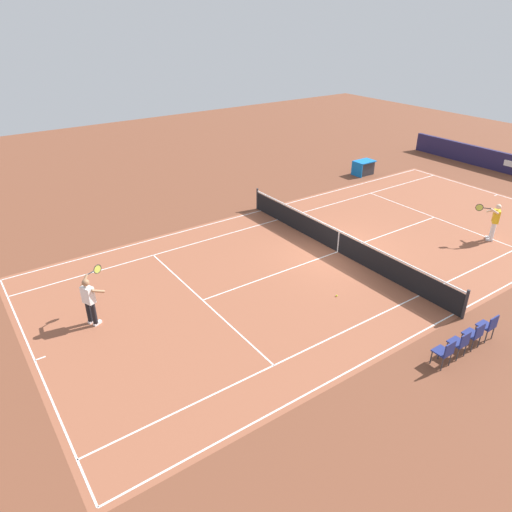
{
  "coord_description": "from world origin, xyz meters",
  "views": [
    {
      "loc": [
        12.75,
        12.3,
        8.93
      ],
      "look_at": [
        3.98,
        -0.24,
        0.9
      ],
      "focal_mm": 33.05,
      "sensor_mm": 36.0,
      "label": 1
    }
  ],
  "objects_px": {
    "tennis_player_near": "(90,299)",
    "spectator_chair_1": "(475,334)",
    "tennis_player_far": "(494,220)",
    "spectator_chair_3": "(445,351)",
    "spectator_chair_0": "(489,325)",
    "equipment_cart_tarped": "(363,168)",
    "tennis_ball": "(337,296)",
    "tennis_net": "(339,241)",
    "spectator_chair_2": "(460,342)"
  },
  "relations": [
    {
      "from": "tennis_net",
      "to": "spectator_chair_2",
      "type": "height_order",
      "value": "tennis_net"
    },
    {
      "from": "tennis_net",
      "to": "tennis_ball",
      "type": "relative_size",
      "value": 177.27
    },
    {
      "from": "tennis_net",
      "to": "spectator_chair_1",
      "type": "xyz_separation_m",
      "value": [
        1.11,
        6.85,
        0.03
      ]
    },
    {
      "from": "tennis_net",
      "to": "equipment_cart_tarped",
      "type": "bearing_deg",
      "value": -141.78
    },
    {
      "from": "tennis_player_far",
      "to": "spectator_chair_0",
      "type": "relative_size",
      "value": 1.93
    },
    {
      "from": "tennis_net",
      "to": "tennis_ball",
      "type": "height_order",
      "value": "tennis_net"
    },
    {
      "from": "tennis_player_near",
      "to": "spectator_chair_0",
      "type": "distance_m",
      "value": 12.22
    },
    {
      "from": "tennis_net",
      "to": "equipment_cart_tarped",
      "type": "height_order",
      "value": "tennis_net"
    },
    {
      "from": "spectator_chair_3",
      "to": "equipment_cart_tarped",
      "type": "xyz_separation_m",
      "value": [
        -11.01,
        -13.53,
        -0.08
      ]
    },
    {
      "from": "equipment_cart_tarped",
      "to": "tennis_ball",
      "type": "bearing_deg",
      "value": 40.03
    },
    {
      "from": "spectator_chair_0",
      "to": "equipment_cart_tarped",
      "type": "bearing_deg",
      "value": -123.28
    },
    {
      "from": "spectator_chair_0",
      "to": "spectator_chair_3",
      "type": "distance_m",
      "value": 2.13
    },
    {
      "from": "tennis_net",
      "to": "equipment_cart_tarped",
      "type": "xyz_separation_m",
      "value": [
        -8.48,
        -6.68,
        -0.05
      ]
    },
    {
      "from": "tennis_player_near",
      "to": "equipment_cart_tarped",
      "type": "relative_size",
      "value": 1.36
    },
    {
      "from": "tennis_ball",
      "to": "spectator_chair_1",
      "type": "xyz_separation_m",
      "value": [
        -1.32,
        4.36,
        0.49
      ]
    },
    {
      "from": "spectator_chair_0",
      "to": "spectator_chair_1",
      "type": "bearing_deg",
      "value": 0.0
    },
    {
      "from": "spectator_chair_1",
      "to": "spectator_chair_3",
      "type": "height_order",
      "value": "same"
    },
    {
      "from": "tennis_player_near",
      "to": "spectator_chair_2",
      "type": "relative_size",
      "value": 1.93
    },
    {
      "from": "tennis_net",
      "to": "spectator_chair_3",
      "type": "bearing_deg",
      "value": 69.75
    },
    {
      "from": "tennis_player_near",
      "to": "spectator_chair_3",
      "type": "bearing_deg",
      "value": 133.96
    },
    {
      "from": "spectator_chair_2",
      "to": "spectator_chair_3",
      "type": "height_order",
      "value": "same"
    },
    {
      "from": "tennis_net",
      "to": "tennis_player_far",
      "type": "height_order",
      "value": "tennis_player_far"
    },
    {
      "from": "spectator_chair_2",
      "to": "spectator_chair_0",
      "type": "bearing_deg",
      "value": 180.0
    },
    {
      "from": "tennis_player_near",
      "to": "spectator_chair_3",
      "type": "height_order",
      "value": "tennis_player_near"
    },
    {
      "from": "tennis_player_far",
      "to": "spectator_chair_3",
      "type": "xyz_separation_m",
      "value": [
        8.79,
        3.9,
        -0.41
      ]
    },
    {
      "from": "tennis_net",
      "to": "tennis_player_near",
      "type": "relative_size",
      "value": 6.89
    },
    {
      "from": "tennis_net",
      "to": "tennis_player_near",
      "type": "distance_m",
      "value": 9.96
    },
    {
      "from": "tennis_player_near",
      "to": "spectator_chair_1",
      "type": "relative_size",
      "value": 1.93
    },
    {
      "from": "tennis_ball",
      "to": "tennis_player_far",
      "type": "bearing_deg",
      "value": 176.93
    },
    {
      "from": "spectator_chair_0",
      "to": "spectator_chair_2",
      "type": "height_order",
      "value": "same"
    },
    {
      "from": "tennis_ball",
      "to": "spectator_chair_3",
      "type": "height_order",
      "value": "spectator_chair_3"
    },
    {
      "from": "spectator_chair_0",
      "to": "equipment_cart_tarped",
      "type": "height_order",
      "value": "spectator_chair_0"
    },
    {
      "from": "tennis_net",
      "to": "equipment_cart_tarped",
      "type": "distance_m",
      "value": 10.79
    },
    {
      "from": "spectator_chair_1",
      "to": "spectator_chair_0",
      "type": "bearing_deg",
      "value": 180.0
    },
    {
      "from": "spectator_chair_0",
      "to": "equipment_cart_tarped",
      "type": "distance_m",
      "value": 16.18
    },
    {
      "from": "tennis_net",
      "to": "tennis_player_far",
      "type": "distance_m",
      "value": 6.94
    },
    {
      "from": "tennis_player_far",
      "to": "spectator_chair_0",
      "type": "xyz_separation_m",
      "value": [
        6.66,
        3.9,
        -0.41
      ]
    },
    {
      "from": "spectator_chair_1",
      "to": "equipment_cart_tarped",
      "type": "distance_m",
      "value": 16.58
    },
    {
      "from": "tennis_player_near",
      "to": "spectator_chair_2",
      "type": "xyz_separation_m",
      "value": [
        -8.1,
        7.66,
        -0.41
      ]
    },
    {
      "from": "spectator_chair_2",
      "to": "spectator_chair_3",
      "type": "xyz_separation_m",
      "value": [
        0.71,
        0.0,
        0.0
      ]
    },
    {
      "from": "tennis_net",
      "to": "spectator_chair_1",
      "type": "relative_size",
      "value": 13.3
    },
    {
      "from": "equipment_cart_tarped",
      "to": "spectator_chair_0",
      "type": "bearing_deg",
      "value": 56.72
    },
    {
      "from": "tennis_player_near",
      "to": "tennis_player_far",
      "type": "distance_m",
      "value": 16.61
    },
    {
      "from": "tennis_player_near",
      "to": "spectator_chair_0",
      "type": "xyz_separation_m",
      "value": [
        -9.52,
        7.66,
        -0.41
      ]
    },
    {
      "from": "tennis_player_near",
      "to": "tennis_ball",
      "type": "xyz_separation_m",
      "value": [
        -7.48,
        3.3,
        -0.9
      ]
    },
    {
      "from": "tennis_ball",
      "to": "spectator_chair_1",
      "type": "distance_m",
      "value": 4.58
    },
    {
      "from": "tennis_player_far",
      "to": "spectator_chair_2",
      "type": "height_order",
      "value": "tennis_player_far"
    },
    {
      "from": "tennis_ball",
      "to": "spectator_chair_3",
      "type": "distance_m",
      "value": 4.39
    },
    {
      "from": "spectator_chair_1",
      "to": "equipment_cart_tarped",
      "type": "xyz_separation_m",
      "value": [
        -9.59,
        -13.53,
        -0.08
      ]
    },
    {
      "from": "spectator_chair_1",
      "to": "spectator_chair_3",
      "type": "bearing_deg",
      "value": 0.0
    }
  ]
}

